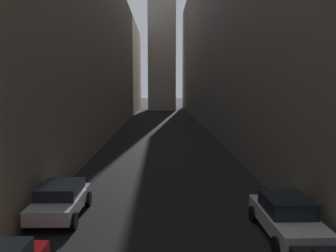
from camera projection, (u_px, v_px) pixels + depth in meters
name	position (u px, v px, depth m)	size (l,w,h in m)	color
ground_plane	(163.00, 136.00, 38.81)	(264.00, 264.00, 0.00)	black
building_block_left	(60.00, 51.00, 39.54)	(11.93, 108.00, 18.83)	gray
building_block_right	(264.00, 26.00, 39.66)	(11.80, 108.00, 24.55)	#60594F
parked_car_left_far	(61.00, 199.00, 14.75)	(1.96, 3.97, 1.38)	#B7B7BC
parked_car_right_far	(287.00, 216.00, 12.83)	(1.93, 4.34, 1.46)	silver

